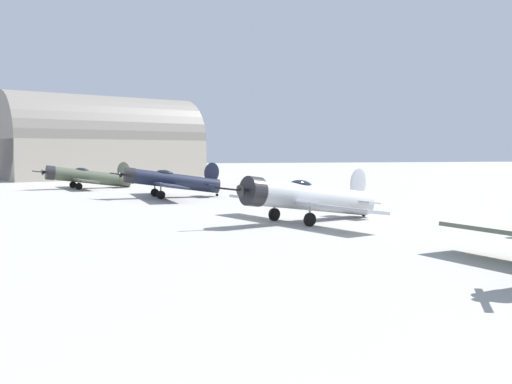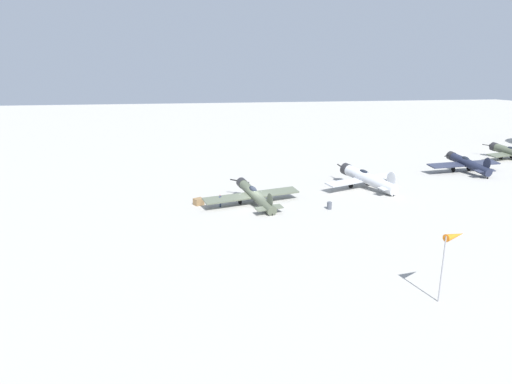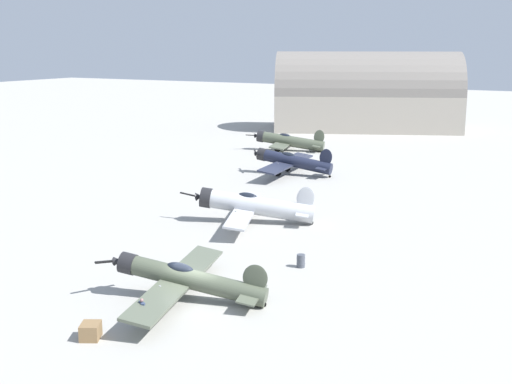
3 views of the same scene
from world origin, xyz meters
TOP-DOWN VIEW (x-y plane):
  - airplane_mid_apron at (-17.21, -5.40)m, footprint 12.71×11.45m
  - airplane_far_line at (-38.16, -11.65)m, footprint 13.46×10.50m
  - airplane_outer_stand at (-54.23, -19.74)m, footprint 10.78×11.08m
  - distant_hangar at (-83.15, -18.06)m, footprint 26.15×35.33m

SIDE VIEW (x-z plane):
  - airplane_outer_stand at x=-54.23m, z-range -0.24..3.02m
  - airplane_mid_apron at x=-17.21m, z-range -0.17..3.19m
  - airplane_far_line at x=-38.16m, z-range -0.10..3.32m
  - distant_hangar at x=-83.15m, z-range -2.10..12.83m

